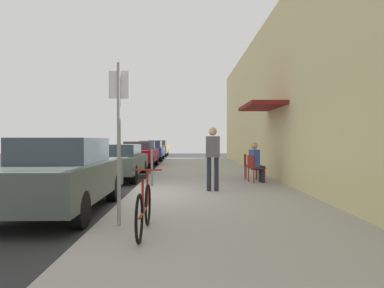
# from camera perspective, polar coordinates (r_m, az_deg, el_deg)

# --- Properties ---
(ground_plane) EXTENTS (60.00, 60.00, 0.00)m
(ground_plane) POSITION_cam_1_polar(r_m,az_deg,el_deg) (9.37, -10.07, -8.47)
(ground_plane) COLOR #2D2D30
(sidewalk_slab) EXTENTS (4.50, 32.00, 0.12)m
(sidewalk_slab) POSITION_cam_1_polar(r_m,az_deg,el_deg) (11.25, 3.07, -6.62)
(sidewalk_slab) COLOR #9E9B93
(sidewalk_slab) RESTS_ON ground_plane
(building_facade) EXTENTS (1.40, 32.00, 6.03)m
(building_facade) POSITION_cam_1_polar(r_m,az_deg,el_deg) (11.68, 15.01, 8.16)
(building_facade) COLOR beige
(building_facade) RESTS_ON ground_plane
(parked_car_0) EXTENTS (1.80, 4.40, 1.53)m
(parked_car_0) POSITION_cam_1_polar(r_m,az_deg,el_deg) (7.93, -19.92, -4.50)
(parked_car_0) COLOR #47514C
(parked_car_0) RESTS_ON ground_plane
(parked_car_1) EXTENTS (1.80, 4.40, 1.31)m
(parked_car_1) POSITION_cam_1_polar(r_m,az_deg,el_deg) (13.84, -11.63, -2.62)
(parked_car_1) COLOR #47514C
(parked_car_1) RESTS_ON ground_plane
(parked_car_2) EXTENTS (1.80, 4.40, 1.39)m
(parked_car_2) POSITION_cam_1_polar(r_m,az_deg,el_deg) (20.13, -8.24, -1.49)
(parked_car_2) COLOR maroon
(parked_car_2) RESTS_ON ground_plane
(parked_car_3) EXTENTS (1.80, 4.40, 1.41)m
(parked_car_3) POSITION_cam_1_polar(r_m,az_deg,el_deg) (26.33, -6.50, -0.96)
(parked_car_3) COLOR navy
(parked_car_3) RESTS_ON ground_plane
(parked_car_4) EXTENTS (1.80, 4.40, 1.43)m
(parked_car_4) POSITION_cam_1_polar(r_m,az_deg,el_deg) (32.33, -5.45, -0.63)
(parked_car_4) COLOR #A58433
(parked_car_4) RESTS_ON ground_plane
(parking_meter) EXTENTS (0.12, 0.10, 1.32)m
(parking_meter) POSITION_cam_1_polar(r_m,az_deg,el_deg) (10.87, -6.32, -2.50)
(parking_meter) COLOR slate
(parking_meter) RESTS_ON sidewalk_slab
(street_sign) EXTENTS (0.32, 0.06, 2.60)m
(street_sign) POSITION_cam_1_polar(r_m,az_deg,el_deg) (5.91, -11.42, 2.12)
(street_sign) COLOR gray
(street_sign) RESTS_ON sidewalk_slab
(bicycle_0) EXTENTS (0.46, 1.71, 0.90)m
(bicycle_0) POSITION_cam_1_polar(r_m,az_deg,el_deg) (5.44, -7.55, -10.04)
(bicycle_0) COLOR black
(bicycle_0) RESTS_ON sidewalk_slab
(cafe_chair_0) EXTENTS (0.54, 0.54, 0.87)m
(cafe_chair_0) POSITION_cam_1_polar(r_m,az_deg,el_deg) (11.75, 9.76, -3.55)
(cafe_chair_0) COLOR maroon
(cafe_chair_0) RESTS_ON sidewalk_slab
(seated_patron_0) EXTENTS (0.50, 0.45, 1.29)m
(seated_patron_0) POSITION_cam_1_polar(r_m,az_deg,el_deg) (11.76, 10.02, -2.61)
(seated_patron_0) COLOR #232838
(seated_patron_0) RESTS_ON sidewalk_slab
(cafe_chair_1) EXTENTS (0.54, 0.54, 0.87)m
(cafe_chair_1) POSITION_cam_1_polar(r_m,az_deg,el_deg) (12.77, 8.89, -3.21)
(cafe_chair_1) COLOR maroon
(cafe_chair_1) RESTS_ON sidewalk_slab
(pedestrian_standing) EXTENTS (0.36, 0.22, 1.70)m
(pedestrian_standing) POSITION_cam_1_polar(r_m,az_deg,el_deg) (9.67, 3.27, -1.51)
(pedestrian_standing) COLOR #232838
(pedestrian_standing) RESTS_ON sidewalk_slab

